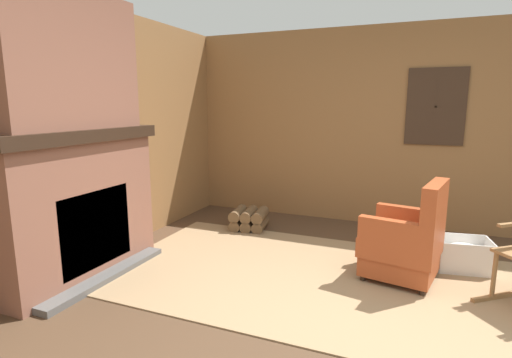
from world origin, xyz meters
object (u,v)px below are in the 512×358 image
object	(u,v)px
firewood_stack	(249,219)
storage_case	(84,120)
oil_lamp_vase	(2,122)
armchair	(406,243)
laundry_basket	(463,254)

from	to	relation	value
firewood_stack	storage_case	distance (m)	2.34
firewood_stack	oil_lamp_vase	size ratio (longest dim) A/B	2.05
armchair	oil_lamp_vase	distance (m)	3.46
oil_lamp_vase	storage_case	world-z (taller)	oil_lamp_vase
oil_lamp_vase	firewood_stack	bearing A→B (deg)	69.70
armchair	laundry_basket	world-z (taller)	armchair
armchair	laundry_basket	size ratio (longest dim) A/B	1.74
firewood_stack	oil_lamp_vase	distance (m)	2.96
firewood_stack	armchair	bearing A→B (deg)	-23.37
armchair	storage_case	bearing A→B (deg)	28.26
firewood_stack	laundry_basket	distance (m)	2.45
firewood_stack	laundry_basket	bearing A→B (deg)	-8.99
armchair	firewood_stack	size ratio (longest dim) A/B	1.86
oil_lamp_vase	storage_case	size ratio (longest dim) A/B	1.16
armchair	storage_case	distance (m)	3.16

